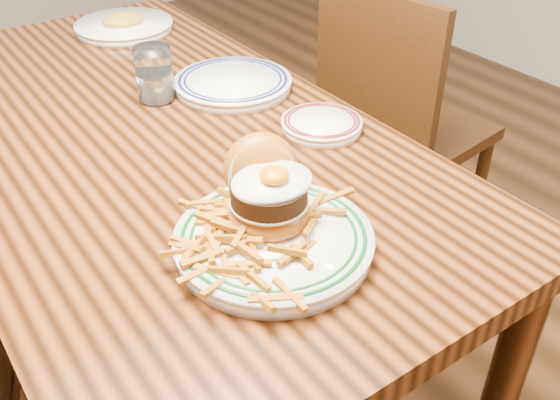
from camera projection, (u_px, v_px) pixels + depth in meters
floor at (179, 361)px, 1.77m from camera, size 6.00×6.00×0.00m
table at (152, 161)px, 1.39m from camera, size 0.85×1.60×0.75m
chair_right at (396, 123)px, 1.91m from camera, size 0.48×0.48×0.91m
main_plate at (271, 222)px, 0.99m from camera, size 0.32×0.34×0.15m
side_plate at (322, 124)px, 1.32m from camera, size 0.17×0.17×0.03m
rear_plate at (233, 83)px, 1.48m from camera, size 0.28×0.28×0.03m
water_glass at (155, 77)px, 1.42m from camera, size 0.08×0.08×0.13m
far_plate at (124, 26)px, 1.81m from camera, size 0.28×0.28×0.05m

